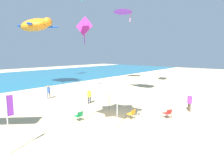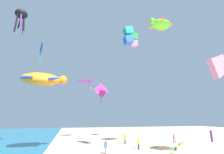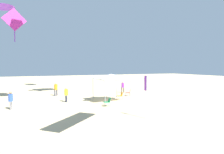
{
  "view_description": "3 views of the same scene",
  "coord_description": "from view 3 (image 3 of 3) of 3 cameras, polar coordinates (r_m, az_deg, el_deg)",
  "views": [
    {
      "loc": [
        -11.47,
        -7.92,
        5.2
      ],
      "look_at": [
        0.06,
        1.96,
        3.24
      ],
      "focal_mm": 28.24,
      "sensor_mm": 36.0,
      "label": 1
    },
    {
      "loc": [
        -22.04,
        15.77,
        4.28
      ],
      "look_at": [
        1.54,
        9.55,
        10.65
      ],
      "focal_mm": 25.59,
      "sensor_mm": 36.0,
      "label": 2
    },
    {
      "loc": [
        -20.65,
        10.1,
        3.83
      ],
      "look_at": [
        -1.31,
        1.42,
        2.67
      ],
      "focal_mm": 32.47,
      "sensor_mm": 36.0,
      "label": 3
    }
  ],
  "objects": [
    {
      "name": "ground",
      "position": [
        23.31,
        1.88,
        -6.45
      ],
      "size": [
        120.0,
        120.0,
        0.1
      ],
      "primitive_type": "cube",
      "color": "#D6BC8C"
    },
    {
      "name": "canopy_tent",
      "position": [
        21.83,
        -0.14,
        0.08
      ],
      "size": [
        3.35,
        3.34,
        2.97
      ],
      "rotation": [
        0.0,
        0.0,
        0.07
      ],
      "color": "#B7B7BC",
      "rests_on": "ground"
    },
    {
      "name": "folding_chair_facing_ocean",
      "position": [
        19.36,
        -1.22,
        -6.86
      ],
      "size": [
        0.59,
        0.67,
        0.82
      ],
      "rotation": [
        0.0,
        0.0,
        3.05
      ],
      "color": "black",
      "rests_on": "ground"
    },
    {
      "name": "folding_chair_left_of_tent",
      "position": [
        23.29,
        2.35,
        -5.16
      ],
      "size": [
        0.6,
        0.68,
        0.82
      ],
      "rotation": [
        0.0,
        0.0,
        3.03
      ],
      "color": "black",
      "rests_on": "ground"
    },
    {
      "name": "folding_chair_near_cooler",
      "position": [
        26.05,
        4.68,
        -4.28
      ],
      "size": [
        0.75,
        0.79,
        0.82
      ],
      "rotation": [
        0.0,
        0.0,
        2.65
      ],
      "color": "black",
      "rests_on": "ground"
    },
    {
      "name": "banner_flag",
      "position": [
        14.98,
        9.64,
        -4.16
      ],
      "size": [
        0.36,
        0.06,
        3.23
      ],
      "color": "silver",
      "rests_on": "ground"
    },
    {
      "name": "person_beachcomber",
      "position": [
        22.08,
        -12.76,
        -4.49
      ],
      "size": [
        0.42,
        0.38,
        1.59
      ],
      "rotation": [
        0.0,
        0.0,
        0.06
      ],
      "color": "#33384C",
      "rests_on": "ground"
    },
    {
      "name": "person_far_stroller",
      "position": [
        26.99,
        -15.54,
        -2.98
      ],
      "size": [
        0.41,
        0.42,
        1.72
      ],
      "rotation": [
        0.0,
        0.0,
        5.21
      ],
      "color": "#33384C",
      "rests_on": "ground"
    },
    {
      "name": "person_kite_handler",
      "position": [
        19.99,
        -26.66,
        -5.54
      ],
      "size": [
        0.42,
        0.38,
        1.59
      ],
      "rotation": [
        0.0,
        0.0,
        3.06
      ],
      "color": "slate",
      "rests_on": "ground"
    },
    {
      "name": "person_near_umbrella",
      "position": [
        29.03,
        3.05,
        -2.53
      ],
      "size": [
        0.39,
        0.39,
        1.65
      ],
      "rotation": [
        0.0,
        0.0,
        0.7
      ],
      "color": "brown",
      "rests_on": "ground"
    },
    {
      "name": "kite_diamond_magenta",
      "position": [
        25.67,
        -25.8,
        14.04
      ],
      "size": [
        0.71,
        2.57,
        3.76
      ],
      "rotation": [
        0.0,
        0.0,
        4.81
      ],
      "color": "#E02D9E"
    },
    {
      "name": "kite_delta_purple",
      "position": [
        37.33,
        -28.36,
        17.39
      ],
      "size": [
        4.69,
        4.67,
        2.75
      ],
      "rotation": [
        0.0,
        0.0,
        2.08
      ],
      "color": "purple"
    }
  ]
}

